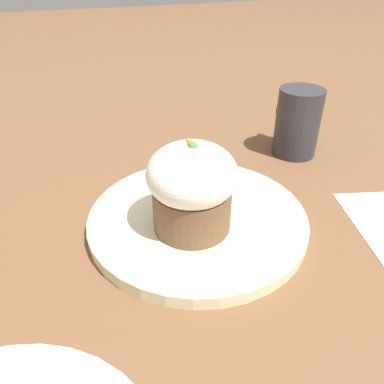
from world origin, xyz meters
name	(u,v)px	position (x,y,z in m)	size (l,w,h in m)	color
ground_plane	(197,224)	(0.00, 0.00, 0.00)	(4.00, 4.00, 0.00)	brown
dessert_plate	(198,219)	(0.00, 0.00, 0.01)	(0.26, 0.26, 0.02)	beige
carrot_cake	(192,187)	(-0.02, 0.01, 0.07)	(0.10, 0.10, 0.11)	brown
spoon	(200,199)	(0.02, -0.01, 0.02)	(0.10, 0.13, 0.01)	silver
coffee_cup	(297,122)	(0.12, -0.21, 0.05)	(0.10, 0.07, 0.11)	#2D2D33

